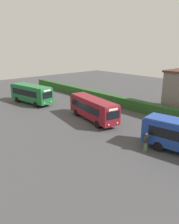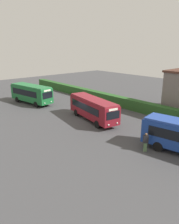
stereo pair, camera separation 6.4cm
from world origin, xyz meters
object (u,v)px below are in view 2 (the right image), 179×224
(bus_green, at_px, (31,93))
(traffic_cone, at_px, (77,101))
(bus_maroon, at_px, (93,108))
(person_left, at_px, (32,93))
(person_right, at_px, (103,111))
(person_far, at_px, (146,142))
(person_center, at_px, (39,94))

(bus_green, bearing_deg, traffic_cone, 43.01)
(bus_maroon, relative_size, person_left, 5.13)
(person_right, bearing_deg, person_left, 7.04)
(bus_maroon, distance_m, person_far, 10.54)
(person_right, xyz_separation_m, traffic_cone, (-8.65, 2.06, -0.57))
(person_left, bearing_deg, person_right, 114.70)
(person_right, bearing_deg, traffic_cone, -14.30)
(person_center, bearing_deg, bus_green, -121.42)
(person_far, bearing_deg, person_left, 38.97)
(bus_maroon, bearing_deg, person_left, -168.72)
(person_center, height_order, person_right, person_center)
(bus_maroon, height_order, person_left, bus_maroon)
(bus_maroon, bearing_deg, bus_green, -161.05)
(bus_green, relative_size, person_center, 5.30)
(person_left, height_order, person_far, person_far)
(person_left, xyz_separation_m, traffic_cone, (8.53, 4.46, -0.68))
(person_center, bearing_deg, traffic_cone, -44.84)
(bus_maroon, xyz_separation_m, person_far, (10.24, -2.38, -0.77))
(person_far, bearing_deg, person_right, 19.89)
(person_left, distance_m, person_center, 1.63)
(person_center, distance_m, traffic_cone, 8.03)
(person_left, height_order, person_right, person_left)
(bus_green, distance_m, person_right, 14.24)
(bus_maroon, height_order, traffic_cone, bus_maroon)
(bus_green, relative_size, bus_maroon, 0.95)
(bus_maroon, relative_size, person_right, 5.77)
(person_right, bearing_deg, person_far, 155.39)
(person_center, xyz_separation_m, person_far, (26.41, -3.16, 0.12))
(bus_maroon, bearing_deg, person_far, -2.31)
(person_center, relative_size, traffic_cone, 2.85)
(person_left, xyz_separation_m, person_center, (1.33, 0.94, -0.09))
(bus_maroon, xyz_separation_m, person_right, (-0.32, 2.25, -0.91))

